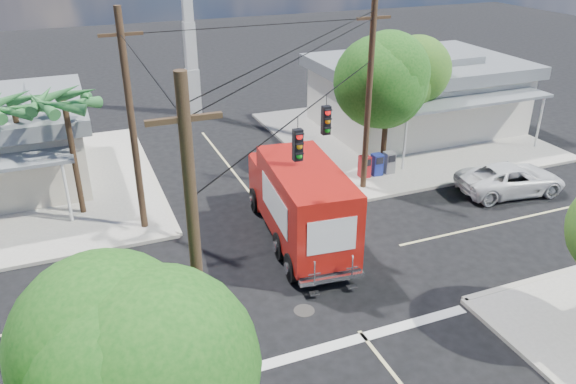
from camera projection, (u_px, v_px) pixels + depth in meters
ground at (308, 266)px, 21.02m from camera, size 120.00×120.00×0.00m
sidewalk_ne at (400, 135)px, 33.75m from camera, size 14.12×14.12×0.14m
sidewalk_nw at (4, 195)px, 26.40m from camera, size 14.12×14.12×0.14m
road_markings at (325, 287)px, 19.78m from camera, size 32.00×32.00×0.01m
building_ne at (417, 92)px, 34.23m from camera, size 11.80×10.20×4.50m
radio_tower at (189, 28)px, 35.46m from camera, size 0.80×0.80×17.00m
tree_sw_front at (133, 355)px, 10.48m from camera, size 3.88×3.78×6.03m
tree_ne_front at (390, 80)px, 27.03m from camera, size 4.21×4.14×6.66m
tree_ne_back at (409, 77)px, 30.00m from camera, size 3.77×3.66×5.82m
palm_nw_front at (64, 104)px, 22.57m from camera, size 3.01×3.08×5.59m
palm_nw_back at (13, 108)px, 23.31m from camera, size 3.01×3.08×5.19m
utility_poles at (251, 141)px, 19.80m from camera, size 12.00×10.68×9.00m
vending_boxes at (377, 164)px, 28.09m from camera, size 1.90×0.50×1.10m
delivery_truck at (300, 201)px, 22.05m from camera, size 3.20×8.08×3.41m
parked_car at (511, 179)px, 26.47m from camera, size 5.36×2.97×1.42m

